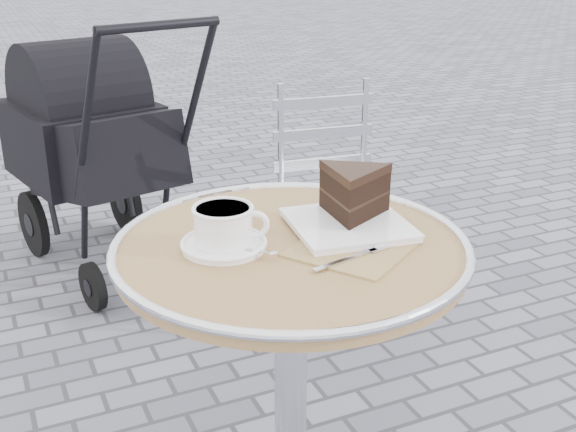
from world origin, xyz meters
name	(u,v)px	position (x,y,z in m)	size (l,w,h in m)	color
cafe_table	(291,316)	(0.00, 0.00, 0.57)	(0.72, 0.72, 0.74)	silver
cappuccino_set	(225,230)	(-0.13, 0.04, 0.77)	(0.17, 0.18, 0.08)	white
cake_plate_set	(352,200)	(0.16, 0.04, 0.79)	(0.31, 0.36, 0.12)	#9B7A55
bistro_chair	(329,173)	(0.58, 0.95, 0.51)	(0.41, 0.41, 0.83)	silver
baby_stroller	(96,154)	(-0.10, 1.66, 0.47)	(0.67, 1.08, 1.05)	black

